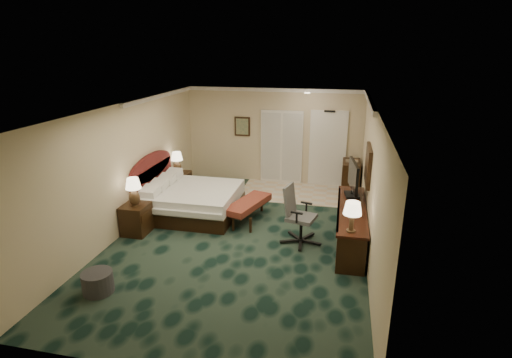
% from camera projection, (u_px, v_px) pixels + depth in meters
% --- Properties ---
extents(floor, '(5.00, 7.50, 0.00)m').
position_uv_depth(floor, '(241.00, 237.00, 8.34)').
color(floor, black).
rests_on(floor, ground).
extents(ceiling, '(5.00, 7.50, 0.00)m').
position_uv_depth(ceiling, '(240.00, 107.00, 7.48)').
color(ceiling, silver).
rests_on(ceiling, wall_back).
extents(wall_back, '(5.00, 0.00, 2.70)m').
position_uv_depth(wall_back, '(273.00, 136.00, 11.39)').
color(wall_back, beige).
rests_on(wall_back, ground).
extents(wall_front, '(5.00, 0.00, 2.70)m').
position_uv_depth(wall_front, '(157.00, 277.00, 4.43)').
color(wall_front, beige).
rests_on(wall_front, ground).
extents(wall_left, '(0.00, 7.50, 2.70)m').
position_uv_depth(wall_left, '(126.00, 168.00, 8.41)').
color(wall_left, beige).
rests_on(wall_left, ground).
extents(wall_right, '(0.00, 7.50, 2.70)m').
position_uv_depth(wall_right, '(371.00, 185.00, 7.41)').
color(wall_right, beige).
rests_on(wall_right, ground).
extents(crown_molding, '(5.00, 7.50, 0.10)m').
position_uv_depth(crown_molding, '(240.00, 110.00, 7.50)').
color(crown_molding, white).
rests_on(crown_molding, wall_back).
extents(tile_patch, '(3.20, 1.70, 0.01)m').
position_uv_depth(tile_patch, '(300.00, 193.00, 10.84)').
color(tile_patch, beige).
rests_on(tile_patch, ground).
extents(headboard, '(0.12, 2.00, 1.40)m').
position_uv_depth(headboard, '(153.00, 182.00, 9.53)').
color(headboard, '#4C131B').
rests_on(headboard, ground).
extents(entry_door, '(1.02, 0.06, 2.18)m').
position_uv_depth(entry_door, '(328.00, 149.00, 11.14)').
color(entry_door, white).
rests_on(entry_door, ground).
extents(closet_doors, '(1.20, 0.06, 2.10)m').
position_uv_depth(closet_doors, '(282.00, 147.00, 11.39)').
color(closet_doors, '#B6B3AD').
rests_on(closet_doors, ground).
extents(wall_art, '(0.45, 0.06, 0.55)m').
position_uv_depth(wall_art, '(242.00, 126.00, 11.45)').
color(wall_art, '#3E6050').
rests_on(wall_art, wall_back).
extents(wall_mirror, '(0.05, 0.95, 0.75)m').
position_uv_depth(wall_mirror, '(368.00, 165.00, 7.91)').
color(wall_mirror, white).
rests_on(wall_mirror, wall_right).
extents(bed, '(2.02, 1.87, 0.64)m').
position_uv_depth(bed, '(194.00, 201.00, 9.38)').
color(bed, silver).
rests_on(bed, ground).
extents(nightstand_near, '(0.51, 0.59, 0.64)m').
position_uv_depth(nightstand_near, '(136.00, 219.00, 8.44)').
color(nightstand_near, black).
rests_on(nightstand_near, ground).
extents(nightstand_far, '(0.47, 0.54, 0.59)m').
position_uv_depth(nightstand_far, '(180.00, 183.00, 10.71)').
color(nightstand_far, black).
rests_on(nightstand_far, ground).
extents(lamp_near, '(0.35, 0.35, 0.60)m').
position_uv_depth(lamp_near, '(134.00, 192.00, 8.20)').
color(lamp_near, '#301F14').
rests_on(lamp_near, nightstand_near).
extents(lamp_far, '(0.39, 0.39, 0.58)m').
position_uv_depth(lamp_far, '(177.00, 163.00, 10.48)').
color(lamp_far, '#301F14').
rests_on(lamp_far, nightstand_far).
extents(bed_bench, '(0.88, 1.48, 0.47)m').
position_uv_depth(bed_bench, '(248.00, 211.00, 9.07)').
color(bed_bench, maroon).
rests_on(bed_bench, ground).
extents(ottoman, '(0.54, 0.54, 0.35)m').
position_uv_depth(ottoman, '(98.00, 282.00, 6.43)').
color(ottoman, '#2F2E34').
rests_on(ottoman, ground).
extents(desk, '(0.56, 2.60, 0.75)m').
position_uv_depth(desk, '(350.00, 225.00, 8.01)').
color(desk, black).
rests_on(desk, ground).
extents(tv, '(0.21, 0.97, 0.76)m').
position_uv_depth(tv, '(353.00, 179.00, 8.40)').
color(tv, black).
rests_on(tv, desk).
extents(desk_lamp, '(0.34, 0.34, 0.56)m').
position_uv_depth(desk_lamp, '(352.00, 217.00, 6.80)').
color(desk_lamp, '#301F14').
rests_on(desk_lamp, desk).
extents(desk_chair, '(0.83, 0.79, 1.19)m').
position_uv_depth(desk_chair, '(302.00, 215.00, 7.93)').
color(desk_chair, '#515258').
rests_on(desk_chair, ground).
extents(minibar, '(0.46, 0.83, 0.88)m').
position_uv_depth(minibar, '(351.00, 177.00, 10.72)').
color(minibar, black).
rests_on(minibar, ground).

